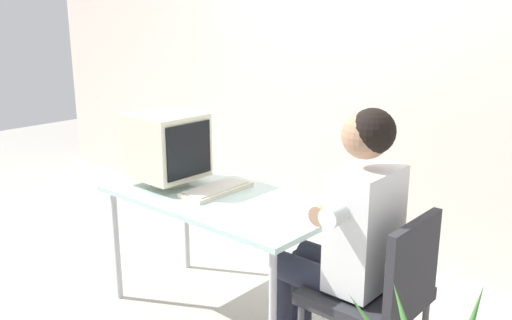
# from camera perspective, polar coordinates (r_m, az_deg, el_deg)

# --- Properties ---
(ground_plane) EXTENTS (12.00, 12.00, 0.00)m
(ground_plane) POSITION_cam_1_polar(r_m,az_deg,el_deg) (3.29, -3.53, -15.67)
(ground_plane) COLOR #B2ADA3
(wall_back) EXTENTS (8.00, 0.10, 3.00)m
(wall_back) POSITION_cam_1_polar(r_m,az_deg,el_deg) (3.80, 14.86, 11.86)
(wall_back) COLOR beige
(wall_back) RESTS_ON ground_plane
(desk) EXTENTS (1.32, 0.67, 0.72)m
(desk) POSITION_cam_1_polar(r_m,az_deg,el_deg) (3.01, -3.73, -4.81)
(desk) COLOR #B7B7BC
(desk) RESTS_ON ground_plane
(crt_monitor) EXTENTS (0.37, 0.37, 0.41)m
(crt_monitor) POSITION_cam_1_polar(r_m,az_deg,el_deg) (3.17, -9.17, 1.45)
(crt_monitor) COLOR beige
(crt_monitor) RESTS_ON desk
(keyboard) EXTENTS (0.18, 0.43, 0.03)m
(keyboard) POSITION_cam_1_polar(r_m,az_deg,el_deg) (3.05, -4.11, -3.07)
(keyboard) COLOR beige
(keyboard) RESTS_ON desk
(office_chair) EXTENTS (0.47, 0.47, 0.85)m
(office_chair) POSITION_cam_1_polar(r_m,az_deg,el_deg) (2.57, 12.64, -13.02)
(office_chair) COLOR #4C4C51
(office_chair) RESTS_ON ground_plane
(person_seated) EXTENTS (0.69, 0.55, 1.30)m
(person_seated) POSITION_cam_1_polar(r_m,az_deg,el_deg) (2.55, 9.21, -7.41)
(person_seated) COLOR silver
(person_seated) RESTS_ON ground_plane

